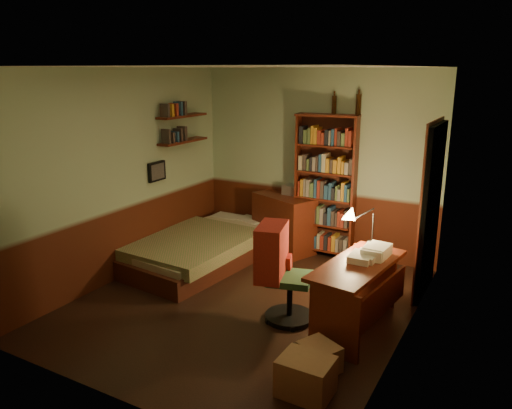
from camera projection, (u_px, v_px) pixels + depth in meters
The scene contains 24 objects.
floor at pixel (245, 303), 5.71m from camera, with size 3.50×4.00×0.02m, color black.
ceiling at pixel (244, 66), 5.02m from camera, with size 3.50×4.00×0.02m, color silver.
wall_back at pixel (316, 162), 7.06m from camera, with size 3.50×0.02×2.60m, color #9EB793.
wall_left at pixel (123, 176), 6.19m from camera, with size 0.02×4.00×2.60m, color #9EB793.
wall_right at pixel (411, 214), 4.54m from camera, with size 0.02×4.00×2.60m, color #9EB793.
wall_front at pixel (107, 249), 3.67m from camera, with size 3.50×0.02×2.60m, color #9EB793.
doorway at pixel (431, 211), 5.73m from camera, with size 0.06×0.90×2.00m, color black.
door_trim at pixel (428, 211), 5.75m from camera, with size 0.02×0.98×2.08m, color #411A10.
bed at pixel (203, 238), 6.84m from camera, with size 1.21×2.27×0.67m, color olive.
dresser at pixel (284, 223), 7.26m from camera, with size 0.92×0.46×0.82m, color #541C0F.
mini_stereo at pixel (292, 190), 7.21m from camera, with size 0.25×0.20×0.14m, color #B2B2B7.
bookshelf at pixel (325, 187), 6.91m from camera, with size 0.86×0.27×2.00m, color #541C0F.
bottle_left at pixel (334, 105), 6.68m from camera, with size 0.06×0.06×0.24m, color black.
bottle_right at pixel (358, 104), 6.52m from camera, with size 0.07×0.07×0.27m, color black.
desk at pixel (356, 295), 5.09m from camera, with size 0.54×1.30×0.70m, color #541C0F.
paper_stack at pixel (378, 251), 5.17m from camera, with size 0.22×0.30×0.12m, color silver.
desk_lamp at pixel (373, 221), 5.50m from camera, with size 0.16×0.16×0.52m, color black.
office_chair at pixel (290, 279), 5.19m from camera, with size 0.47×0.41×0.93m, color #2F5431.
red_jacket at pixel (321, 207), 5.06m from camera, with size 0.27×0.49×0.58m, color #B42921.
wall_shelf_lower at pixel (183, 141), 6.98m from camera, with size 0.20×0.90×0.03m, color #541C0F.
wall_shelf_upper at pixel (182, 116), 6.89m from camera, with size 0.20×0.90×0.03m, color #541C0F.
framed_picture at pixel (157, 171), 6.69m from camera, with size 0.04×0.32×0.26m, color black.
cardboard_box_a at pixel (306, 377), 4.06m from camera, with size 0.43×0.34×0.32m, color #9B7450.
cardboard_box_b at pixel (319, 357), 4.41m from camera, with size 0.34×0.28×0.24m, color #9B7450.
Camera 1 is at (2.64, -4.50, 2.58)m, focal length 35.00 mm.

